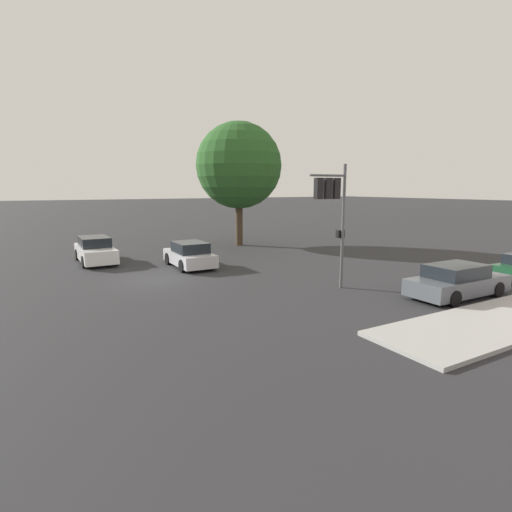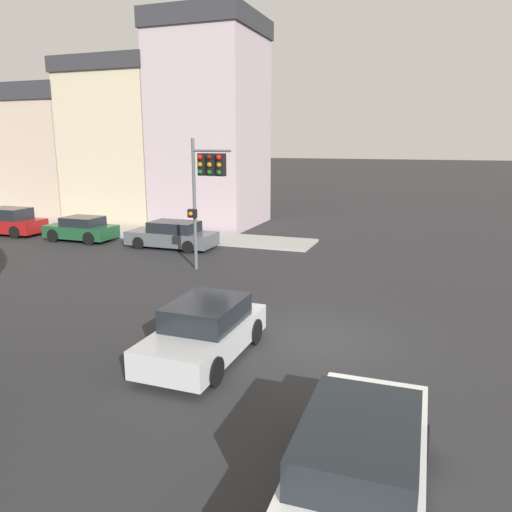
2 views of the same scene
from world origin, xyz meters
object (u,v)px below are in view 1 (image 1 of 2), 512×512
crossing_car_0 (190,255)px  parked_car_0 (457,281)px  street_tree (239,166)px  traffic_signal (331,200)px  crossing_car_1 (95,250)px

crossing_car_0 → parked_car_0: crossing_car_0 is taller
street_tree → traffic_signal: street_tree is taller
traffic_signal → parked_car_0: 6.20m
crossing_car_0 → parked_car_0: bearing=-146.9°
traffic_signal → crossing_car_1: (-12.10, -8.16, -3.22)m
traffic_signal → crossing_car_0: (-7.92, -3.66, -3.27)m
traffic_signal → parked_car_0: bearing=-128.4°
street_tree → crossing_car_0: bearing=-45.3°
crossing_car_0 → crossing_car_1: (-4.19, -4.50, 0.05)m
street_tree → crossing_car_0: size_ratio=2.27×
crossing_car_0 → parked_car_0: (11.59, 7.41, -0.03)m
street_tree → traffic_signal: 14.85m
traffic_signal → crossing_car_0: traffic_signal is taller
traffic_signal → crossing_car_1: 14.95m
parked_car_0 → traffic_signal: bearing=136.0°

